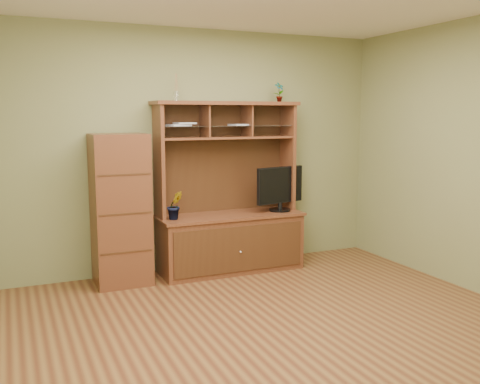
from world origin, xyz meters
TOP-DOWN VIEW (x-y plane):
  - room at (0.00, 0.00)m, footprint 4.54×4.04m
  - media_hutch at (0.30, 1.73)m, footprint 1.66×0.61m
  - monitor at (0.90, 1.64)m, footprint 0.64×0.25m
  - orchid_plant at (-0.36, 1.65)m, footprint 0.17×0.14m
  - top_plant at (0.96, 1.80)m, footprint 0.13×0.09m
  - reed_diffuser at (-0.27, 1.80)m, footprint 0.06×0.06m
  - magazines at (0.00, 1.80)m, footprint 0.98×0.23m
  - side_cabinet at (-0.91, 1.73)m, footprint 0.56×0.51m

SIDE VIEW (x-z plane):
  - media_hutch at x=0.30m, z-range -0.43..1.47m
  - side_cabinet at x=-0.91m, z-range 0.00..1.56m
  - orchid_plant at x=-0.36m, z-range 0.65..0.96m
  - monitor at x=0.90m, z-range 0.66..1.18m
  - room at x=0.00m, z-range -0.02..2.72m
  - magazines at x=0.00m, z-range 1.63..1.67m
  - reed_diffuser at x=-0.27m, z-range 1.87..2.16m
  - top_plant at x=0.96m, z-range 1.90..2.13m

